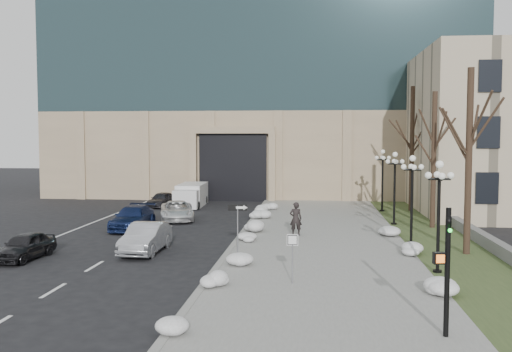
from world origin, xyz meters
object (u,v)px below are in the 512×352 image
(car_c, at_px, (133,218))
(keep_sign, at_px, (292,248))
(box_truck, at_px, (191,196))
(lamppost_c, at_px, (395,178))
(traffic_signal, at_px, (446,275))
(lamppost_d, at_px, (383,172))
(car_a, at_px, (25,246))
(pedestrian, at_px, (296,219))
(lamppost_b, at_px, (412,187))
(car_e, at_px, (162,199))
(lamppost_a, at_px, (439,201))
(one_way_sign, at_px, (241,214))
(car_b, at_px, (146,238))
(car_d, at_px, (177,211))

(car_c, height_order, keep_sign, keep_sign)
(box_truck, distance_m, lamppost_c, 17.70)
(traffic_signal, bearing_deg, lamppost_d, 79.52)
(keep_sign, relative_size, lamppost_c, 0.43)
(car_a, xyz_separation_m, pedestrian, (12.44, 7.08, 0.45))
(car_a, relative_size, box_truck, 0.64)
(box_truck, bearing_deg, car_a, -101.31)
(car_a, height_order, lamppost_b, lamppost_b)
(car_e, xyz_separation_m, box_truck, (2.28, 0.71, 0.27))
(car_a, distance_m, lamppost_a, 18.79)
(car_e, height_order, traffic_signal, traffic_signal)
(lamppost_a, bearing_deg, pedestrian, 127.03)
(one_way_sign, bearing_deg, car_b, 165.65)
(lamppost_a, distance_m, lamppost_c, 13.00)
(car_b, distance_m, box_truck, 18.74)
(one_way_sign, bearing_deg, lamppost_d, 54.50)
(car_e, height_order, lamppost_c, lamppost_c)
(car_a, xyz_separation_m, lamppost_c, (18.59, 11.92, 2.45))
(car_a, bearing_deg, pedestrian, 34.46)
(lamppost_c, distance_m, lamppost_d, 6.50)
(car_b, relative_size, car_d, 0.94)
(pedestrian, relative_size, lamppost_b, 0.40)
(car_a, xyz_separation_m, traffic_signal, (17.15, -8.95, 1.25))
(box_truck, relative_size, traffic_signal, 1.54)
(box_truck, bearing_deg, car_b, -86.51)
(lamppost_b, bearing_deg, traffic_signal, -95.75)
(car_c, xyz_separation_m, car_d, (1.83, 3.93, -0.05))
(car_d, relative_size, car_e, 1.31)
(car_b, bearing_deg, lamppost_b, 14.73)
(car_c, relative_size, pedestrian, 2.54)
(car_a, distance_m, car_b, 5.59)
(car_d, relative_size, traffic_signal, 1.25)
(car_a, distance_m, traffic_signal, 19.38)
(lamppost_b, bearing_deg, lamppost_c, 90.00)
(one_way_sign, height_order, lamppost_d, lamppost_d)
(car_d, bearing_deg, car_a, -122.61)
(lamppost_d, bearing_deg, keep_sign, -105.10)
(box_truck, xyz_separation_m, one_way_sign, (6.60, -19.15, 1.20))
(car_e, xyz_separation_m, one_way_sign, (8.89, -18.43, 1.47))
(one_way_sign, relative_size, traffic_signal, 0.67)
(lamppost_a, relative_size, lamppost_c, 1.00)
(one_way_sign, xyz_separation_m, traffic_signal, (7.15, -10.52, -0.21))
(car_b, bearing_deg, car_d, 96.36)
(car_e, distance_m, lamppost_b, 22.90)
(car_c, distance_m, one_way_sign, 10.79)
(car_b, height_order, car_c, car_b)
(car_c, distance_m, traffic_signal, 23.32)
(car_d, relative_size, box_truck, 0.82)
(pedestrian, bearing_deg, car_d, -41.52)
(one_way_sign, xyz_separation_m, lamppost_c, (8.59, 10.35, 0.99))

